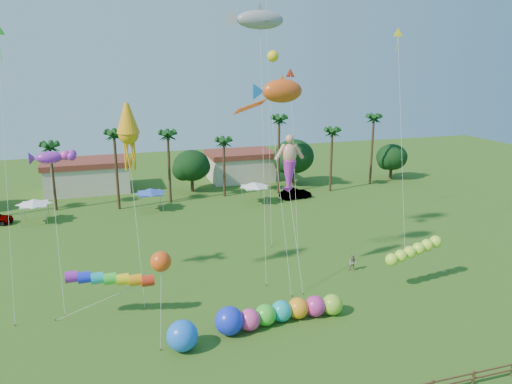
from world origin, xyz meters
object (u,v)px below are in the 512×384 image
object	(u,v)px
caterpillar_inflatable	(275,313)
car_b	(295,194)
spectator_b	(353,263)
blue_ball	(182,336)

from	to	relation	value
caterpillar_inflatable	car_b	bearing A→B (deg)	62.19
car_b	spectator_b	distance (m)	25.39
car_b	caterpillar_inflatable	world-z (taller)	caterpillar_inflatable
caterpillar_inflatable	blue_ball	xyz separation A→B (m)	(-7.31, -1.37, 0.21)
car_b	blue_ball	xyz separation A→B (m)	(-21.84, -33.38, 0.35)
car_b	caterpillar_inflatable	xyz separation A→B (m)	(-14.53, -32.01, 0.14)
car_b	spectator_b	bearing A→B (deg)	163.84
caterpillar_inflatable	spectator_b	bearing A→B (deg)	30.78
caterpillar_inflatable	blue_ball	distance (m)	7.44
car_b	spectator_b	world-z (taller)	spectator_b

